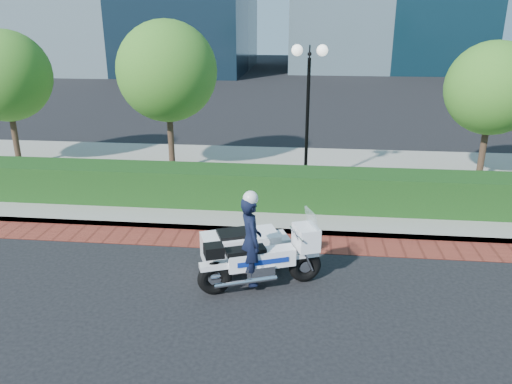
# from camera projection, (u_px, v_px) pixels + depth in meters

# --- Properties ---
(ground) EXTENTS (120.00, 120.00, 0.00)m
(ground) POSITION_uv_depth(u_px,v_px,m) (254.00, 272.00, 10.56)
(ground) COLOR black
(ground) RESTS_ON ground
(brick_strip) EXTENTS (60.00, 1.00, 0.01)m
(brick_strip) POSITION_uv_depth(u_px,v_px,m) (261.00, 241.00, 11.96)
(brick_strip) COLOR maroon
(brick_strip) RESTS_ON ground
(sidewalk) EXTENTS (60.00, 8.00, 0.15)m
(sidewalk) POSITION_uv_depth(u_px,v_px,m) (274.00, 180.00, 16.15)
(sidewalk) COLOR gray
(sidewalk) RESTS_ON ground
(hedge_main) EXTENTS (18.00, 1.20, 1.00)m
(hedge_main) POSITION_uv_depth(u_px,v_px,m) (268.00, 188.00, 13.71)
(hedge_main) COLOR black
(hedge_main) RESTS_ON sidewalk
(lamppost) EXTENTS (1.02, 0.70, 4.21)m
(lamppost) POSITION_uv_depth(u_px,v_px,m) (308.00, 95.00, 14.33)
(lamppost) COLOR black
(lamppost) RESTS_ON sidewalk
(tree_a) EXTENTS (3.00, 3.00, 4.58)m
(tree_a) POSITION_uv_depth(u_px,v_px,m) (5.00, 76.00, 16.47)
(tree_a) COLOR #332319
(tree_a) RESTS_ON sidewalk
(tree_b) EXTENTS (3.20, 3.20, 4.89)m
(tree_b) POSITION_uv_depth(u_px,v_px,m) (167.00, 71.00, 15.84)
(tree_b) COLOR #332319
(tree_b) RESTS_ON sidewalk
(tree_c) EXTENTS (2.80, 2.80, 4.30)m
(tree_c) POSITION_uv_depth(u_px,v_px,m) (492.00, 88.00, 14.96)
(tree_c) COLOR #332319
(tree_c) RESTS_ON sidewalk
(police_motorcycle) EXTENTS (2.61, 1.93, 2.06)m
(police_motorcycle) POSITION_uv_depth(u_px,v_px,m) (251.00, 248.00, 10.03)
(police_motorcycle) COLOR black
(police_motorcycle) RESTS_ON ground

